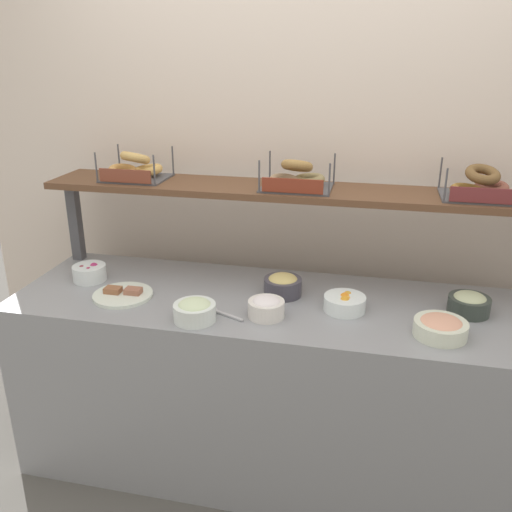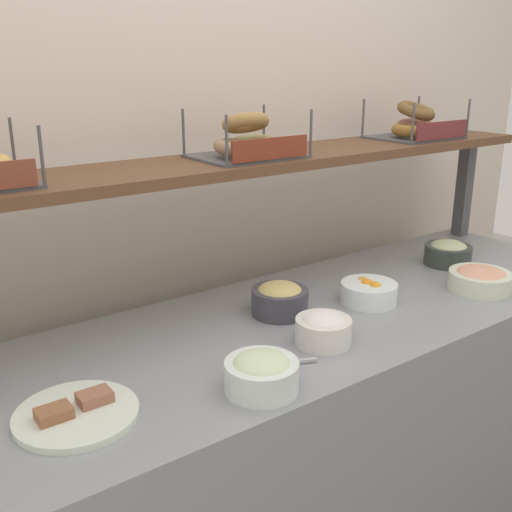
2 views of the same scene
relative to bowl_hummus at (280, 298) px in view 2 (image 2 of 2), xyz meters
name	(u,v)px [view 2 (image 2 of 2)]	position (x,y,z in m)	size (l,w,h in m)	color
back_wall	(196,170)	(0.02, 0.48, 0.30)	(3.54, 0.06, 2.40)	beige
deli_counter	(296,446)	(0.02, -0.07, -0.47)	(2.34, 0.70, 0.85)	gray
shelf_riser_right	(464,188)	(1.13, 0.20, 0.15)	(0.05, 0.05, 0.40)	#4C4C51
upper_shelf	(244,162)	(0.02, 0.20, 0.37)	(2.30, 0.32, 0.03)	brown
bowl_hummus	(280,298)	(0.00, 0.00, 0.00)	(0.17, 0.17, 0.10)	#42404B
bowl_cream_cheese	(323,328)	(-0.03, -0.22, 0.00)	(0.15, 0.15, 0.09)	white
bowl_lox_spread	(480,279)	(0.64, -0.23, -0.01)	(0.20, 0.20, 0.08)	silver
bowl_tuna_salad	(448,253)	(0.77, -0.01, 0.00)	(0.17, 0.17, 0.09)	#353E38
bowl_fruit_salad	(369,292)	(0.27, -0.09, -0.01)	(0.17, 0.17, 0.07)	white
bowl_scallion_spread	(262,373)	(-0.30, -0.31, 0.00)	(0.17, 0.17, 0.09)	white
serving_plate_white	(76,413)	(-0.67, -0.17, -0.04)	(0.26, 0.26, 0.04)	white
serving_spoon_near_plate	(269,364)	(-0.22, -0.24, -0.04)	(0.17, 0.09, 0.01)	#B7B7BC
bagel_basket_everything	(247,142)	(0.02, 0.19, 0.43)	(0.31, 0.25, 0.14)	#4C4C51
bagel_basket_cinnamon_raisin	(415,126)	(0.78, 0.20, 0.43)	(0.31, 0.26, 0.14)	#4C4C51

